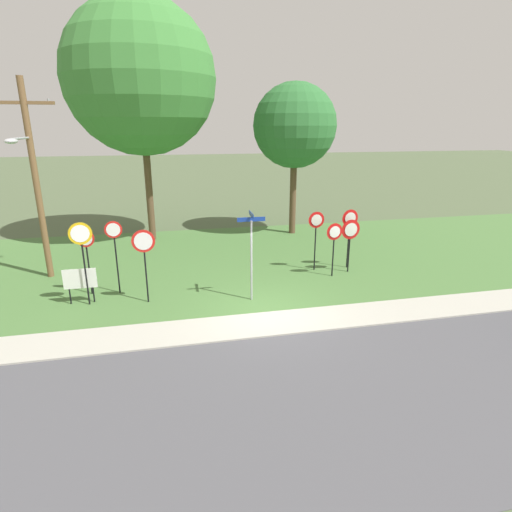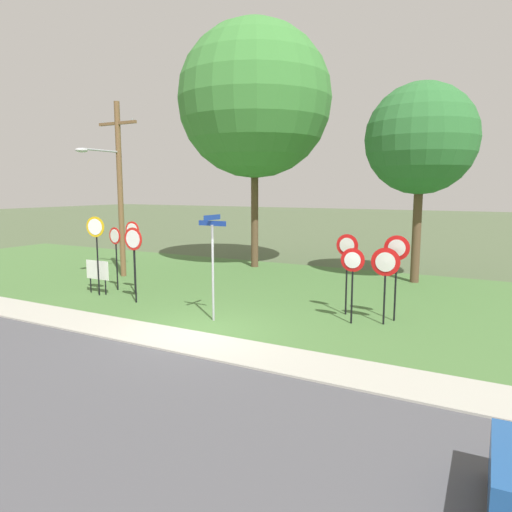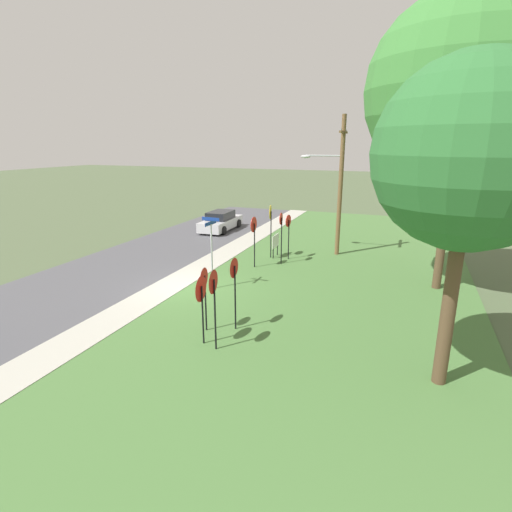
{
  "view_description": "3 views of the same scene",
  "coord_description": "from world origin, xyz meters",
  "px_view_note": "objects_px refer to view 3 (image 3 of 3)",
  "views": [
    {
      "loc": [
        -3.03,
        -12.16,
        5.97
      ],
      "look_at": [
        0.29,
        3.06,
        1.04
      ],
      "focal_mm": 29.03,
      "sensor_mm": 36.0,
      "label": 1
    },
    {
      "loc": [
        7.36,
        -10.25,
        3.96
      ],
      "look_at": [
        0.13,
        3.09,
        1.77
      ],
      "focal_mm": 32.96,
      "sensor_mm": 36.0,
      "label": 2
    },
    {
      "loc": [
        14.47,
        8.87,
        6.2
      ],
      "look_at": [
        0.25,
        3.41,
        1.89
      ],
      "focal_mm": 28.07,
      "sensor_mm": 36.0,
      "label": 3
    }
  ],
  "objects_px": {
    "yield_sign_near_left": "(204,284)",
    "yield_sign_far_left": "(201,294)",
    "oak_tree_left": "(462,90)",
    "stop_sign_near_right": "(281,228)",
    "stop_sign_far_left": "(271,220)",
    "yield_sign_far_right": "(234,277)",
    "street_name_post": "(211,247)",
    "notice_board": "(275,242)",
    "parked_hatchback_near": "(221,221)",
    "oak_tree_right": "(470,155)",
    "stop_sign_near_left": "(254,231)",
    "utility_pole": "(337,181)",
    "stop_sign_far_center": "(288,228)",
    "yield_sign_near_right": "(213,291)"
  },
  "relations": [
    {
      "from": "stop_sign_near_left",
      "to": "notice_board",
      "type": "bearing_deg",
      "value": 170.2
    },
    {
      "from": "stop_sign_near_right",
      "to": "street_name_post",
      "type": "bearing_deg",
      "value": -22.68
    },
    {
      "from": "stop_sign_near_left",
      "to": "oak_tree_left",
      "type": "relative_size",
      "value": 0.22
    },
    {
      "from": "stop_sign_far_center",
      "to": "yield_sign_far_right",
      "type": "bearing_deg",
      "value": 13.42
    },
    {
      "from": "utility_pole",
      "to": "oak_tree_right",
      "type": "xyz_separation_m",
      "value": [
        11.82,
        4.99,
        1.73
      ]
    },
    {
      "from": "yield_sign_near_right",
      "to": "yield_sign_far_right",
      "type": "relative_size",
      "value": 1.01
    },
    {
      "from": "stop_sign_far_center",
      "to": "oak_tree_right",
      "type": "bearing_deg",
      "value": 44.45
    },
    {
      "from": "notice_board",
      "to": "parked_hatchback_near",
      "type": "xyz_separation_m",
      "value": [
        -5.48,
        -6.05,
        -0.23
      ]
    },
    {
      "from": "stop_sign_near_left",
      "to": "stop_sign_far_center",
      "type": "xyz_separation_m",
      "value": [
        -2.05,
        1.2,
        -0.15
      ]
    },
    {
      "from": "stop_sign_near_right",
      "to": "oak_tree_left",
      "type": "distance_m",
      "value": 9.8
    },
    {
      "from": "stop_sign_near_left",
      "to": "utility_pole",
      "type": "xyz_separation_m",
      "value": [
        -4.0,
        3.37,
        2.24
      ]
    },
    {
      "from": "stop_sign_far_center",
      "to": "oak_tree_left",
      "type": "distance_m",
      "value": 9.99
    },
    {
      "from": "yield_sign_near_right",
      "to": "parked_hatchback_near",
      "type": "xyz_separation_m",
      "value": [
        -16.09,
        -7.59,
        -1.32
      ]
    },
    {
      "from": "stop_sign_far_center",
      "to": "utility_pole",
      "type": "height_order",
      "value": "utility_pole"
    },
    {
      "from": "yield_sign_far_right",
      "to": "oak_tree_left",
      "type": "relative_size",
      "value": 0.21
    },
    {
      "from": "stop_sign_near_right",
      "to": "oak_tree_right",
      "type": "relative_size",
      "value": 0.33
    },
    {
      "from": "yield_sign_near_left",
      "to": "oak_tree_left",
      "type": "height_order",
      "value": "oak_tree_left"
    },
    {
      "from": "stop_sign_near_right",
      "to": "yield_sign_near_right",
      "type": "relative_size",
      "value": 1.06
    },
    {
      "from": "yield_sign_near_left",
      "to": "yield_sign_near_right",
      "type": "height_order",
      "value": "yield_sign_near_right"
    },
    {
      "from": "yield_sign_near_left",
      "to": "notice_board",
      "type": "distance_m",
      "value": 9.62
    },
    {
      "from": "oak_tree_left",
      "to": "oak_tree_right",
      "type": "relative_size",
      "value": 1.45
    },
    {
      "from": "notice_board",
      "to": "utility_pole",
      "type": "bearing_deg",
      "value": 120.36
    },
    {
      "from": "yield_sign_near_left",
      "to": "street_name_post",
      "type": "distance_m",
      "value": 4.08
    },
    {
      "from": "oak_tree_right",
      "to": "yield_sign_near_left",
      "type": "bearing_deg",
      "value": -93.96
    },
    {
      "from": "yield_sign_near_right",
      "to": "yield_sign_far_left",
      "type": "xyz_separation_m",
      "value": [
        -0.19,
        -0.53,
        -0.25
      ]
    },
    {
      "from": "stop_sign_far_center",
      "to": "street_name_post",
      "type": "bearing_deg",
      "value": -8.71
    },
    {
      "from": "yield_sign_near_right",
      "to": "parked_hatchback_near",
      "type": "relative_size",
      "value": 0.58
    },
    {
      "from": "yield_sign_near_left",
      "to": "oak_tree_right",
      "type": "relative_size",
      "value": 0.27
    },
    {
      "from": "stop_sign_near_right",
      "to": "yield_sign_far_left",
      "type": "xyz_separation_m",
      "value": [
        9.24,
        0.32,
        -0.25
      ]
    },
    {
      "from": "yield_sign_near_left",
      "to": "parked_hatchback_near",
      "type": "relative_size",
      "value": 0.5
    },
    {
      "from": "yield_sign_far_right",
      "to": "oak_tree_right",
      "type": "height_order",
      "value": "oak_tree_right"
    },
    {
      "from": "stop_sign_near_right",
      "to": "notice_board",
      "type": "bearing_deg",
      "value": -152.84
    },
    {
      "from": "stop_sign_near_right",
      "to": "stop_sign_far_left",
      "type": "relative_size",
      "value": 0.93
    },
    {
      "from": "yield_sign_near_left",
      "to": "street_name_post",
      "type": "height_order",
      "value": "street_name_post"
    },
    {
      "from": "oak_tree_left",
      "to": "parked_hatchback_near",
      "type": "xyz_separation_m",
      "value": [
        -7.71,
        -14.26,
        -7.51
      ]
    },
    {
      "from": "stop_sign_far_center",
      "to": "oak_tree_left",
      "type": "relative_size",
      "value": 0.21
    },
    {
      "from": "notice_board",
      "to": "oak_tree_right",
      "type": "height_order",
      "value": "oak_tree_right"
    },
    {
      "from": "stop_sign_far_center",
      "to": "yield_sign_far_left",
      "type": "xyz_separation_m",
      "value": [
        10.23,
        0.23,
        -0.09
      ]
    },
    {
      "from": "stop_sign_far_left",
      "to": "utility_pole",
      "type": "bearing_deg",
      "value": 111.01
    },
    {
      "from": "yield_sign_near_right",
      "to": "oak_tree_left",
      "type": "height_order",
      "value": "oak_tree_left"
    },
    {
      "from": "yield_sign_far_left",
      "to": "oak_tree_left",
      "type": "bearing_deg",
      "value": 134.25
    },
    {
      "from": "stop_sign_near_right",
      "to": "yield_sign_near_right",
      "type": "xyz_separation_m",
      "value": [
        9.43,
        0.86,
        -0.0
      ]
    },
    {
      "from": "stop_sign_near_right",
      "to": "yield_sign_far_right",
      "type": "xyz_separation_m",
      "value": [
        7.93,
        0.86,
        -0.04
      ]
    },
    {
      "from": "yield_sign_near_right",
      "to": "yield_sign_far_left",
      "type": "distance_m",
      "value": 0.62
    },
    {
      "from": "yield_sign_near_right",
      "to": "notice_board",
      "type": "height_order",
      "value": "yield_sign_near_right"
    },
    {
      "from": "yield_sign_near_left",
      "to": "yield_sign_far_left",
      "type": "height_order",
      "value": "yield_sign_far_left"
    },
    {
      "from": "yield_sign_far_left",
      "to": "street_name_post",
      "type": "height_order",
      "value": "street_name_post"
    },
    {
      "from": "yield_sign_near_right",
      "to": "oak_tree_left",
      "type": "relative_size",
      "value": 0.22
    },
    {
      "from": "stop_sign_near_right",
      "to": "oak_tree_left",
      "type": "bearing_deg",
      "value": 78.95
    },
    {
      "from": "oak_tree_right",
      "to": "stop_sign_near_left",
      "type": "bearing_deg",
      "value": -133.11
    }
  ]
}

